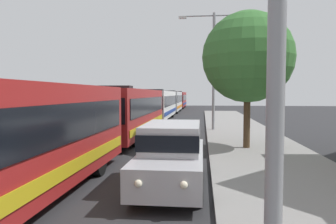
% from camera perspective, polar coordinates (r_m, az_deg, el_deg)
% --- Properties ---
extents(bus_lead, '(2.58, 10.88, 3.21)m').
position_cam_1_polar(bus_lead, '(8.75, -25.61, -4.25)').
color(bus_lead, maroon).
rests_on(bus_lead, ground_plane).
extents(bus_second_in_line, '(2.58, 12.32, 3.21)m').
position_cam_1_polar(bus_second_in_line, '(20.57, -6.71, 0.24)').
color(bus_second_in_line, maroon).
rests_on(bus_second_in_line, ground_plane).
extents(bus_middle, '(2.58, 12.28, 3.21)m').
position_cam_1_polar(bus_middle, '(33.80, -1.61, 1.47)').
color(bus_middle, silver).
rests_on(bus_middle, ground_plane).
extents(bus_fourth_in_line, '(2.58, 10.71, 3.21)m').
position_cam_1_polar(bus_fourth_in_line, '(47.07, 0.61, 1.99)').
color(bus_fourth_in_line, silver).
rests_on(bus_fourth_in_line, ground_plane).
extents(bus_rear, '(2.58, 11.13, 3.21)m').
position_cam_1_polar(bus_rear, '(60.39, 1.85, 2.29)').
color(bus_rear, maroon).
rests_on(bus_rear, ground_plane).
extents(white_suv, '(1.86, 5.04, 1.90)m').
position_cam_1_polar(white_suv, '(9.57, 0.72, -7.27)').
color(white_suv, '#B7B7BC').
rests_on(white_suv, ground_plane).
extents(streetlamp_mid, '(5.13, 0.28, 8.49)m').
position_cam_1_polar(streetlamp_mid, '(23.67, 8.23, 9.31)').
color(streetlamp_mid, gray).
rests_on(streetlamp_mid, sidewalk).
extents(roadside_tree, '(4.39, 4.39, 6.60)m').
position_cam_1_polar(roadside_tree, '(15.99, 14.14, 9.52)').
color(roadside_tree, '#4C3823').
rests_on(roadside_tree, sidewalk).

